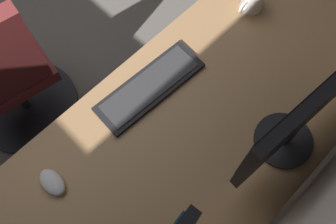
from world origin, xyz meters
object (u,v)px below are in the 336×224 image
Objects in this scene: drawer_pedestal at (139,220)px; coffee_mug at (252,0)px; monitor_secondary at (306,113)px; keyboard_main at (150,86)px; mouse_main at (52,182)px; office_chair at (3,80)px.

drawer_pedestal is 5.41× the size of coffee_mug.
monitor_secondary is 0.55m from keyboard_main.
monitor_secondary is at bearing 145.61° from mouse_main.
keyboard_main reaches higher than drawer_pedestal.
office_chair is at bearing -63.84° from monitor_secondary.
mouse_main is 0.81× the size of coffee_mug.
keyboard_main is at bearing -176.66° from mouse_main.
coffee_mug reaches higher than keyboard_main.
monitor_secondary is 4.13× the size of coffee_mug.
coffee_mug is at bearing -179.97° from mouse_main.
mouse_main is 1.00m from coffee_mug.
drawer_pedestal is 0.72× the size of office_chair.
coffee_mug is at bearing -129.18° from monitor_secondary.
monitor_secondary is 1.30m from office_chair.
monitor_secondary reaches higher than coffee_mug.
monitor_secondary is 0.81m from mouse_main.
monitor_secondary is at bearing 110.75° from keyboard_main.
keyboard_main is 0.54m from coffee_mug.
mouse_main reaches higher than keyboard_main.
drawer_pedestal is 6.68× the size of mouse_main.
monitor_secondary is at bearing 157.79° from drawer_pedestal.
monitor_secondary is (-0.51, 0.21, 0.63)m from drawer_pedestal.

